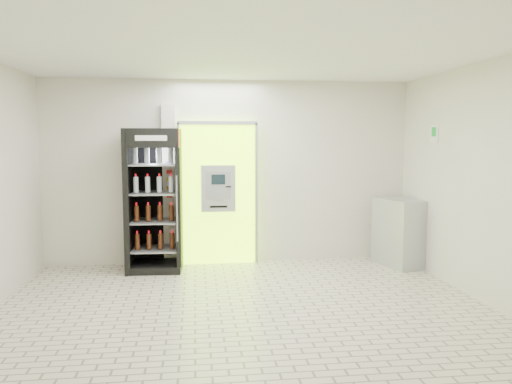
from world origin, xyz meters
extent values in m
plane|color=beige|center=(0.00, 0.00, 0.00)|extent=(6.00, 6.00, 0.00)
plane|color=silver|center=(0.00, 2.50, 1.50)|extent=(6.00, 0.00, 6.00)
plane|color=silver|center=(0.00, -2.50, 1.50)|extent=(6.00, 0.00, 6.00)
plane|color=silver|center=(3.00, 0.00, 1.50)|extent=(0.00, 5.00, 5.00)
plane|color=white|center=(0.00, 0.00, 3.00)|extent=(6.00, 6.00, 0.00)
cube|color=#A7FF0E|center=(-0.20, 2.43, 1.15)|extent=(1.20, 0.12, 2.30)
cube|color=gray|center=(-0.20, 2.36, 2.30)|extent=(1.28, 0.04, 0.06)
cube|color=gray|center=(-0.83, 2.36, 1.15)|extent=(0.04, 0.04, 2.30)
cube|color=gray|center=(0.43, 2.36, 1.15)|extent=(0.04, 0.04, 2.30)
cube|color=black|center=(-0.10, 2.38, 0.50)|extent=(0.62, 0.01, 0.67)
cube|color=black|center=(-0.54, 2.38, 1.98)|extent=(0.22, 0.01, 0.18)
cube|color=#A9ACB1|center=(-0.20, 2.32, 1.25)|extent=(0.55, 0.12, 0.75)
cube|color=black|center=(-0.20, 2.25, 1.40)|extent=(0.22, 0.01, 0.16)
cube|color=gray|center=(-0.20, 2.25, 1.12)|extent=(0.16, 0.01, 0.12)
cube|color=black|center=(-0.04, 2.25, 1.28)|extent=(0.09, 0.01, 0.02)
cube|color=black|center=(-0.20, 2.25, 0.96)|extent=(0.28, 0.01, 0.03)
cube|color=silver|center=(-0.98, 2.45, 1.30)|extent=(0.22, 0.10, 2.60)
cube|color=#193FB2|center=(-0.98, 2.40, 1.65)|extent=(0.09, 0.01, 0.06)
cube|color=red|center=(-0.98, 2.40, 1.52)|extent=(0.09, 0.01, 0.06)
cube|color=yellow|center=(-0.98, 2.40, 1.39)|extent=(0.09, 0.01, 0.06)
cube|color=orange|center=(-0.98, 2.40, 1.26)|extent=(0.09, 0.01, 0.06)
cube|color=red|center=(-0.98, 2.40, 1.13)|extent=(0.09, 0.01, 0.06)
cube|color=black|center=(-1.20, 2.12, 1.10)|extent=(0.86, 0.79, 2.20)
cube|color=black|center=(-1.20, 2.46, 1.10)|extent=(0.83, 0.09, 2.20)
cube|color=#BA0911|center=(-1.20, 1.75, 2.06)|extent=(0.81, 0.05, 0.26)
cube|color=white|center=(-1.20, 1.74, 2.06)|extent=(0.46, 0.03, 0.08)
cube|color=black|center=(-1.20, 2.12, 0.05)|extent=(0.86, 0.79, 0.11)
cylinder|color=gray|center=(-0.84, 1.72, 1.01)|extent=(0.03, 0.03, 0.99)
cube|color=gray|center=(-1.20, 2.12, 0.33)|extent=(0.72, 0.67, 0.02)
cube|color=gray|center=(-1.20, 2.12, 0.77)|extent=(0.72, 0.67, 0.02)
cube|color=gray|center=(-1.20, 2.12, 1.21)|extent=(0.72, 0.67, 0.02)
cube|color=gray|center=(-1.20, 2.12, 1.65)|extent=(0.72, 0.67, 0.02)
cube|color=#A9ACB1|center=(2.72, 1.90, 0.54)|extent=(0.74, 0.93, 1.09)
cube|color=gray|center=(2.44, 1.90, 0.60)|extent=(0.22, 0.77, 0.01)
cube|color=white|center=(2.99, 1.40, 2.12)|extent=(0.02, 0.22, 0.26)
cube|color=#0C8523|center=(2.98, 1.40, 2.15)|extent=(0.00, 0.14, 0.14)
camera|label=1|loc=(-0.56, -5.70, 2.03)|focal=35.00mm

